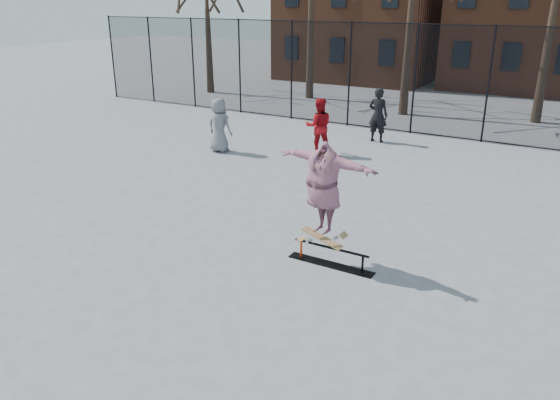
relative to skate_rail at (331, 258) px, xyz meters
The scene contains 8 objects.
ground 1.83m from the skate_rail, 115.09° to the right, with size 100.00×100.00×0.00m, color slate.
skate_rail is the anchor object (origin of this frame).
skateboard 0.35m from the skate_rail, behind, with size 0.91×0.22×0.11m, color olive, non-canonical shape.
skater 1.24m from the skate_rail, behind, with size 2.16×0.59×1.76m, color #4A327E.
bystander_grey 8.81m from the skate_rail, 140.70° to the left, with size 0.87×0.57×1.78m, color slate.
bystander_black 9.94m from the skate_rail, 106.44° to the left, with size 0.70×0.46×1.91m, color black.
bystander_red 8.08m from the skate_rail, 118.84° to the left, with size 0.88×0.69×1.82m, color #9E0D14.
fence 11.53m from the skate_rail, 93.97° to the left, with size 34.03×0.07×4.00m.
Camera 1 is at (4.76, -6.92, 4.84)m, focal length 35.00 mm.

